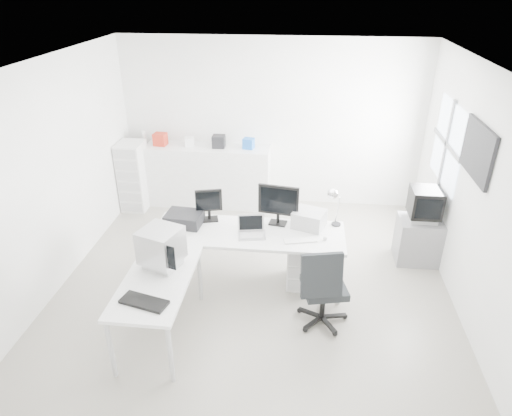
# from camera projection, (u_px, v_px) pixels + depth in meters

# --- Properties ---
(floor) EXTENTS (5.00, 5.00, 0.01)m
(floor) POSITION_uv_depth(u_px,v_px,m) (254.00, 282.00, 6.04)
(floor) COLOR #B6B2A4
(floor) RESTS_ON ground
(ceiling) EXTENTS (5.00, 5.00, 0.01)m
(ceiling) POSITION_uv_depth(u_px,v_px,m) (254.00, 64.00, 4.76)
(ceiling) COLOR white
(ceiling) RESTS_ON back_wall
(back_wall) EXTENTS (5.00, 0.02, 2.80)m
(back_wall) POSITION_uv_depth(u_px,v_px,m) (271.00, 124.00, 7.61)
(back_wall) COLOR silver
(back_wall) RESTS_ON floor
(left_wall) EXTENTS (0.02, 5.00, 2.80)m
(left_wall) POSITION_uv_depth(u_px,v_px,m) (54.00, 176.00, 5.65)
(left_wall) COLOR silver
(left_wall) RESTS_ON floor
(right_wall) EXTENTS (0.02, 5.00, 2.80)m
(right_wall) POSITION_uv_depth(u_px,v_px,m) (473.00, 196.00, 5.16)
(right_wall) COLOR silver
(right_wall) RESTS_ON floor
(window) EXTENTS (0.02, 1.20, 1.10)m
(window) POSITION_uv_depth(u_px,v_px,m) (447.00, 144.00, 6.13)
(window) COLOR white
(window) RESTS_ON right_wall
(wall_picture) EXTENTS (0.04, 0.90, 0.60)m
(wall_picture) POSITION_uv_depth(u_px,v_px,m) (478.00, 151.00, 5.02)
(wall_picture) COLOR black
(wall_picture) RESTS_ON right_wall
(main_desk) EXTENTS (2.40, 0.80, 0.75)m
(main_desk) POSITION_uv_depth(u_px,v_px,m) (249.00, 257.00, 5.90)
(main_desk) COLOR silver
(main_desk) RESTS_ON floor
(side_desk) EXTENTS (0.70, 1.40, 0.75)m
(side_desk) POSITION_uv_depth(u_px,v_px,m) (160.00, 307.00, 5.01)
(side_desk) COLOR silver
(side_desk) RESTS_ON floor
(drawer_pedestal) EXTENTS (0.40, 0.50, 0.60)m
(drawer_pedestal) POSITION_uv_depth(u_px,v_px,m) (303.00, 263.00, 5.91)
(drawer_pedestal) COLOR silver
(drawer_pedestal) RESTS_ON floor
(inkjet_printer) EXTENTS (0.48, 0.39, 0.16)m
(inkjet_printer) POSITION_uv_depth(u_px,v_px,m) (184.00, 219.00, 5.86)
(inkjet_printer) COLOR black
(inkjet_printer) RESTS_ON main_desk
(lcd_monitor_small) EXTENTS (0.38, 0.28, 0.43)m
(lcd_monitor_small) POSITION_uv_depth(u_px,v_px,m) (209.00, 205.00, 5.91)
(lcd_monitor_small) COLOR black
(lcd_monitor_small) RESTS_ON main_desk
(lcd_monitor_large) EXTENTS (0.55, 0.29, 0.54)m
(lcd_monitor_large) POSITION_uv_depth(u_px,v_px,m) (278.00, 205.00, 5.79)
(lcd_monitor_large) COLOR black
(lcd_monitor_large) RESTS_ON main_desk
(laptop) EXTENTS (0.35, 0.36, 0.20)m
(laptop) POSITION_uv_depth(u_px,v_px,m) (252.00, 229.00, 5.59)
(laptop) COLOR #B7B7BA
(laptop) RESTS_ON main_desk
(white_keyboard) EXTENTS (0.41, 0.22, 0.02)m
(white_keyboard) POSITION_uv_depth(u_px,v_px,m) (300.00, 240.00, 5.53)
(white_keyboard) COLOR silver
(white_keyboard) RESTS_ON main_desk
(white_mouse) EXTENTS (0.06, 0.06, 0.06)m
(white_mouse) POSITION_uv_depth(u_px,v_px,m) (325.00, 238.00, 5.54)
(white_mouse) COLOR silver
(white_mouse) RESTS_ON main_desk
(laser_printer) EXTENTS (0.47, 0.43, 0.22)m
(laser_printer) POSITION_uv_depth(u_px,v_px,m) (309.00, 219.00, 5.80)
(laser_printer) COLOR #ADADAD
(laser_printer) RESTS_ON main_desk
(desk_lamp) EXTENTS (0.18, 0.18, 0.46)m
(desk_lamp) POSITION_uv_depth(u_px,v_px,m) (337.00, 209.00, 5.78)
(desk_lamp) COLOR silver
(desk_lamp) RESTS_ON main_desk
(crt_monitor) EXTENTS (0.48, 0.48, 0.44)m
(crt_monitor) POSITION_uv_depth(u_px,v_px,m) (161.00, 249.00, 4.96)
(crt_monitor) COLOR #B7B7BA
(crt_monitor) RESTS_ON side_desk
(black_keyboard) EXTENTS (0.51, 0.30, 0.03)m
(black_keyboard) POSITION_uv_depth(u_px,v_px,m) (144.00, 302.00, 4.48)
(black_keyboard) COLOR black
(black_keyboard) RESTS_ON side_desk
(office_chair) EXTENTS (0.73, 0.73, 1.06)m
(office_chair) POSITION_uv_depth(u_px,v_px,m) (324.00, 284.00, 5.13)
(office_chair) COLOR #222426
(office_chair) RESTS_ON floor
(tv_cabinet) EXTENTS (0.59, 0.48, 0.64)m
(tv_cabinet) POSITION_uv_depth(u_px,v_px,m) (418.00, 240.00, 6.37)
(tv_cabinet) COLOR gray
(tv_cabinet) RESTS_ON floor
(crt_tv) EXTENTS (0.50, 0.48, 0.45)m
(crt_tv) POSITION_uv_depth(u_px,v_px,m) (425.00, 205.00, 6.12)
(crt_tv) COLOR black
(crt_tv) RESTS_ON tv_cabinet
(sideboard) EXTENTS (2.10, 0.53, 1.05)m
(sideboard) POSITION_uv_depth(u_px,v_px,m) (209.00, 176.00, 7.89)
(sideboard) COLOR silver
(sideboard) RESTS_ON floor
(clutter_box_a) EXTENTS (0.22, 0.20, 0.21)m
(clutter_box_a) POSITION_uv_depth(u_px,v_px,m) (160.00, 139.00, 7.68)
(clutter_box_a) COLOR red
(clutter_box_a) RESTS_ON sideboard
(clutter_box_b) EXTENTS (0.18, 0.17, 0.15)m
(clutter_box_b) POSITION_uv_depth(u_px,v_px,m) (189.00, 142.00, 7.64)
(clutter_box_b) COLOR silver
(clutter_box_b) RESTS_ON sideboard
(clutter_box_c) EXTENTS (0.21, 0.19, 0.20)m
(clutter_box_c) POSITION_uv_depth(u_px,v_px,m) (219.00, 141.00, 7.58)
(clutter_box_c) COLOR black
(clutter_box_c) RESTS_ON sideboard
(clutter_box_d) EXTENTS (0.20, 0.18, 0.17)m
(clutter_box_d) POSITION_uv_depth(u_px,v_px,m) (249.00, 143.00, 7.54)
(clutter_box_d) COLOR blue
(clutter_box_d) RESTS_ON sideboard
(clutter_bottle) EXTENTS (0.07, 0.07, 0.22)m
(clutter_bottle) POSITION_uv_depth(u_px,v_px,m) (144.00, 137.00, 7.74)
(clutter_bottle) COLOR silver
(clutter_bottle) RESTS_ON sideboard
(filing_cabinet) EXTENTS (0.41, 0.49, 1.17)m
(filing_cabinet) POSITION_uv_depth(u_px,v_px,m) (134.00, 176.00, 7.71)
(filing_cabinet) COLOR silver
(filing_cabinet) RESTS_ON floor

